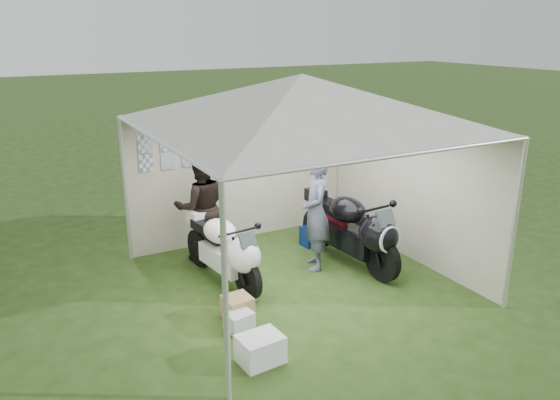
# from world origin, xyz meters

# --- Properties ---
(ground) EXTENTS (80.00, 80.00, 0.00)m
(ground) POSITION_xyz_m (0.00, 0.00, 0.00)
(ground) COLOR #233D11
(ground) RESTS_ON ground
(canopy_tent) EXTENTS (5.66, 5.66, 3.00)m
(canopy_tent) POSITION_xyz_m (-0.00, 0.03, 2.58)
(canopy_tent) COLOR silver
(canopy_tent) RESTS_ON ground
(motorcycle_white) EXTENTS (0.60, 1.96, 0.97)m
(motorcycle_white) POSITION_xyz_m (-0.99, 0.44, 0.54)
(motorcycle_white) COLOR black
(motorcycle_white) RESTS_ON ground
(motorcycle_black) EXTENTS (0.61, 2.24, 1.10)m
(motorcycle_black) POSITION_xyz_m (1.01, 0.08, 0.61)
(motorcycle_black) COLOR black
(motorcycle_black) RESTS_ON ground
(paddock_stand) EXTENTS (0.47, 0.31, 0.33)m
(paddock_stand) POSITION_xyz_m (0.93, 1.09, 0.17)
(paddock_stand) COLOR #1432AD
(paddock_stand) RESTS_ON ground
(person_dark_jacket) EXTENTS (0.94, 0.79, 1.74)m
(person_dark_jacket) POSITION_xyz_m (-0.96, 1.46, 0.87)
(person_dark_jacket) COLOR black
(person_dark_jacket) RESTS_ON ground
(person_blue_jacket) EXTENTS (0.66, 0.77, 1.79)m
(person_blue_jacket) POSITION_xyz_m (0.45, 0.30, 0.90)
(person_blue_jacket) COLOR slate
(person_blue_jacket) RESTS_ON ground
(equipment_box) EXTENTS (0.54, 0.49, 0.45)m
(equipment_box) POSITION_xyz_m (1.70, 1.14, 0.23)
(equipment_box) COLOR black
(equipment_box) RESTS_ON ground
(crate_0) EXTENTS (0.51, 0.41, 0.32)m
(crate_0) POSITION_xyz_m (-1.43, -1.57, 0.16)
(crate_0) COLOR silver
(crate_0) RESTS_ON ground
(crate_1) EXTENTS (0.36, 0.36, 0.30)m
(crate_1) POSITION_xyz_m (-1.26, -0.57, 0.15)
(crate_1) COLOR #93754D
(crate_1) RESTS_ON ground
(crate_2) EXTENTS (0.36, 0.31, 0.23)m
(crate_2) POSITION_xyz_m (-1.35, -0.84, 0.12)
(crate_2) COLOR silver
(crate_2) RESTS_ON ground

